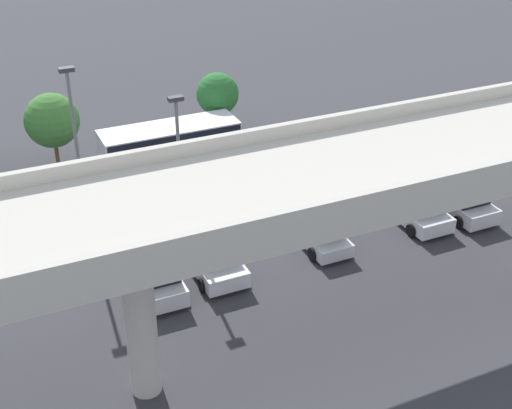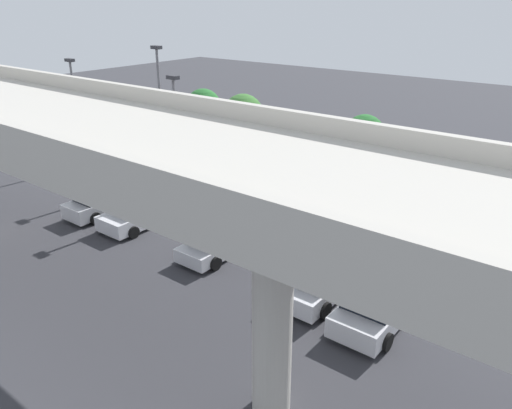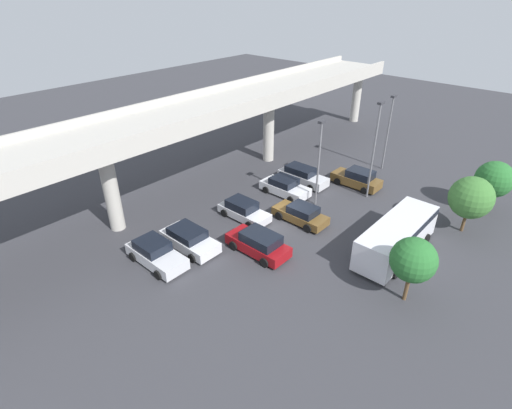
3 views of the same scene
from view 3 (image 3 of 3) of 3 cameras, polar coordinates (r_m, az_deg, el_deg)
ground_plane at (r=32.03m, az=3.57°, el=-2.61°), size 116.79×116.79×0.00m
highway_overpass at (r=34.94m, az=-7.99°, el=12.36°), size 55.63×6.30×8.18m
parked_car_0 at (r=28.15m, az=-14.15°, el=-6.80°), size 2.20×4.67×1.62m
parked_car_1 at (r=29.15m, az=-9.54°, el=-4.88°), size 2.24×4.61×1.52m
parked_car_2 at (r=28.24m, az=0.40°, el=-5.54°), size 2.19×4.71×1.64m
parked_car_3 at (r=32.26m, az=-1.81°, el=-0.82°), size 2.03×4.46×1.52m
parked_car_4 at (r=31.96m, az=6.44°, el=-1.37°), size 2.07×4.50×1.47m
parked_car_5 at (r=36.01m, az=4.13°, el=2.55°), size 2.23×4.53×1.53m
parked_car_6 at (r=38.10m, az=6.65°, el=4.11°), size 2.03×4.83×1.62m
parked_car_7 at (r=38.46m, az=14.26°, el=3.61°), size 2.11×4.55×1.69m
shuttle_bus at (r=29.51m, az=19.51°, el=-4.13°), size 8.15×2.82×2.48m
lamp_post_near_aisle at (r=35.08m, az=16.60°, el=8.24°), size 0.70×0.35×8.56m
lamp_post_mid_lot at (r=33.04m, az=9.01°, el=6.73°), size 0.70×0.35×7.45m
lamp_post_by_overpass at (r=41.69m, az=18.44°, el=10.48°), size 0.70×0.35×7.51m
tree_front_left at (r=24.79m, az=21.56°, el=-7.40°), size 2.68×2.68×4.32m
tree_front_centre at (r=33.54m, az=28.38°, el=0.87°), size 3.19×3.19×4.51m
tree_front_right at (r=37.63m, az=30.88°, el=3.10°), size 2.98×2.98×4.38m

